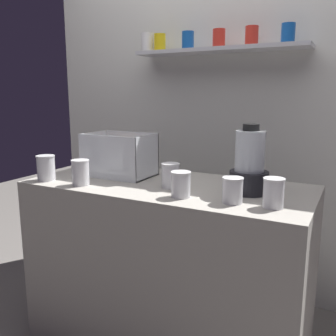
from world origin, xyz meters
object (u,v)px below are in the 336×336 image
at_px(juice_cup_orange_right, 181,185).
at_px(juice_cup_mango_far_right, 232,192).
at_px(juice_cup_beet_middle, 170,176).
at_px(blender_pitcher, 249,166).
at_px(juice_cup_orange_left, 80,173).
at_px(juice_cup_orange_far_left, 46,170).
at_px(carrot_display_bin, 120,162).
at_px(juice_cup_orange_rightmost, 273,194).

relative_size(juice_cup_orange_right, juice_cup_mango_far_right, 1.05).
height_order(juice_cup_beet_middle, juice_cup_orange_right, juice_cup_beet_middle).
height_order(blender_pitcher, juice_cup_orange_left, blender_pitcher).
height_order(juice_cup_orange_left, juice_cup_mango_far_right, juice_cup_orange_left).
bearing_deg(juice_cup_orange_left, juice_cup_orange_far_left, -179.20).
relative_size(juice_cup_orange_far_left, juice_cup_beet_middle, 1.09).
bearing_deg(juice_cup_mango_far_right, carrot_display_bin, 162.51).
bearing_deg(juice_cup_orange_far_left, juice_cup_beet_middle, 13.60).
xyz_separation_m(carrot_display_bin, juice_cup_orange_far_left, (-0.27, -0.27, -0.02)).
distance_m(blender_pitcher, juice_cup_orange_left, 0.81).
height_order(carrot_display_bin, juice_cup_beet_middle, carrot_display_bin).
distance_m(blender_pitcher, juice_cup_orange_rightmost, 0.24).
distance_m(juice_cup_orange_far_left, juice_cup_beet_middle, 0.66).
relative_size(juice_cup_orange_left, juice_cup_mango_far_right, 1.17).
relative_size(carrot_display_bin, juice_cup_orange_right, 3.18).
bearing_deg(juice_cup_orange_right, blender_pitcher, 39.97).
relative_size(carrot_display_bin, juice_cup_beet_middle, 3.02).
bearing_deg(juice_cup_orange_rightmost, juice_cup_mango_far_right, -175.40).
xyz_separation_m(juice_cup_orange_far_left, juice_cup_orange_left, (0.23, 0.00, 0.00)).
bearing_deg(juice_cup_orange_rightmost, blender_pitcher, 130.03).
distance_m(carrot_display_bin, juice_cup_orange_left, 0.27).
xyz_separation_m(blender_pitcher, juice_cup_orange_far_left, (-1.00, -0.24, -0.07)).
height_order(juice_cup_orange_left, juice_cup_beet_middle, juice_cup_orange_left).
bearing_deg(juice_cup_orange_right, juice_cup_mango_far_right, 4.16).
height_order(juice_cup_orange_far_left, juice_cup_orange_rightmost, juice_cup_orange_far_left).
xyz_separation_m(juice_cup_orange_far_left, juice_cup_beet_middle, (0.64, 0.16, -0.00)).
relative_size(juice_cup_orange_far_left, juice_cup_orange_right, 1.16).
xyz_separation_m(juice_cup_orange_left, juice_cup_beet_middle, (0.42, 0.15, -0.00)).
bearing_deg(juice_cup_beet_middle, juice_cup_orange_rightmost, -10.55).
height_order(blender_pitcher, juice_cup_orange_rightmost, blender_pitcher).
relative_size(blender_pitcher, juice_cup_orange_far_left, 2.40).
bearing_deg(blender_pitcher, carrot_display_bin, 177.01).
bearing_deg(carrot_display_bin, juice_cup_beet_middle, -17.56).
height_order(juice_cup_beet_middle, juice_cup_orange_rightmost, same).
bearing_deg(juice_cup_beet_middle, blender_pitcher, 12.75).
xyz_separation_m(juice_cup_mango_far_right, juice_cup_orange_rightmost, (0.16, 0.01, 0.01)).
height_order(carrot_display_bin, juice_cup_orange_right, carrot_display_bin).
relative_size(juice_cup_mango_far_right, juice_cup_orange_rightmost, 0.90).
distance_m(juice_cup_orange_right, juice_cup_mango_far_right, 0.23).
relative_size(carrot_display_bin, juice_cup_mango_far_right, 3.34).
bearing_deg(juice_cup_beet_middle, juice_cup_orange_far_left, -166.40).
xyz_separation_m(juice_cup_orange_far_left, juice_cup_mango_far_right, (0.98, 0.05, -0.01)).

